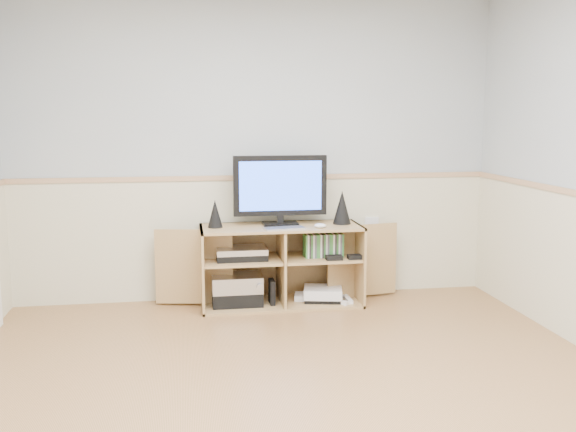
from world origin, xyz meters
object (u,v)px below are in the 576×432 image
Objects in this scene: keyboard at (284,228)px; game_consoles at (321,294)px; monitor at (280,188)px; media_cabinet at (280,263)px.

keyboard is 0.68m from game_consoles.
monitor is 1.64× the size of game_consoles.
media_cabinet is 0.38m from keyboard.
keyboard is at bearing -88.54° from media_cabinet.
media_cabinet is 6.38× the size of keyboard.
keyboard is at bearing -158.78° from game_consoles.
media_cabinet is 2.68× the size of monitor.
media_cabinet reaches higher than game_consoles.
keyboard reaches higher than media_cabinet.
game_consoles is at bearing -11.77° from media_cabinet.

